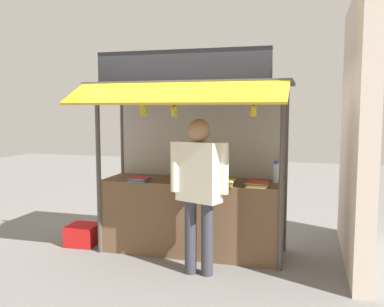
% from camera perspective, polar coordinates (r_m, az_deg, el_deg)
% --- Properties ---
extents(ground_plane, '(20.00, 20.00, 0.00)m').
position_cam_1_polar(ground_plane, '(5.67, 0.00, -13.20)').
color(ground_plane, slate).
extents(stall_counter, '(2.31, 0.67, 0.95)m').
position_cam_1_polar(stall_counter, '(5.53, 0.00, -8.54)').
color(stall_counter, brown).
rests_on(stall_counter, ground).
extents(stall_structure, '(2.51, 1.47, 2.55)m').
position_cam_1_polar(stall_structure, '(5.42, 0.19, 2.52)').
color(stall_structure, '#4C4742').
rests_on(stall_structure, ground).
extents(water_bottle_back_right, '(0.08, 0.08, 0.29)m').
position_cam_1_polar(water_bottle_back_right, '(5.62, -1.79, -1.95)').
color(water_bottle_back_right, silver).
rests_on(water_bottle_back_right, stall_counter).
extents(water_bottle_far_left, '(0.09, 0.09, 0.32)m').
position_cam_1_polar(water_bottle_far_left, '(5.40, 3.26, -2.13)').
color(water_bottle_far_left, silver).
rests_on(water_bottle_far_left, stall_counter).
extents(water_bottle_front_left, '(0.08, 0.08, 0.27)m').
position_cam_1_polar(water_bottle_front_left, '(5.36, 11.30, -2.54)').
color(water_bottle_front_left, silver).
rests_on(water_bottle_front_left, stall_counter).
extents(magazine_stack_rear_center, '(0.26, 0.31, 0.05)m').
position_cam_1_polar(magazine_stack_rear_center, '(5.31, 0.68, -3.60)').
color(magazine_stack_rear_center, black).
rests_on(magazine_stack_rear_center, stall_counter).
extents(magazine_stack_front_right, '(0.26, 0.27, 0.05)m').
position_cam_1_polar(magazine_stack_front_right, '(5.40, -7.14, -3.51)').
color(magazine_stack_front_right, green).
rests_on(magazine_stack_front_right, stall_counter).
extents(magazine_stack_far_right, '(0.27, 0.26, 0.06)m').
position_cam_1_polar(magazine_stack_far_right, '(5.03, 8.81, -4.16)').
color(magazine_stack_far_right, white).
rests_on(magazine_stack_far_right, stall_counter).
extents(magazine_stack_center, '(0.28, 0.31, 0.07)m').
position_cam_1_polar(magazine_stack_center, '(5.07, 4.29, -3.97)').
color(magazine_stack_center, orange).
rests_on(magazine_stack_center, stall_counter).
extents(banana_bunch_inner_left, '(0.10, 0.09, 0.28)m').
position_cam_1_polar(banana_bunch_inner_left, '(4.76, 8.37, 5.76)').
color(banana_bunch_inner_left, '#332D23').
extents(banana_bunch_inner_right, '(0.09, 0.10, 0.30)m').
position_cam_1_polar(banana_bunch_inner_right, '(4.96, -2.39, 5.74)').
color(banana_bunch_inner_right, '#332D23').
extents(banana_bunch_rightmost, '(0.11, 0.11, 0.29)m').
position_cam_1_polar(banana_bunch_rightmost, '(5.10, -6.61, 5.98)').
color(banana_bunch_rightmost, '#332D23').
extents(vendor_person, '(0.67, 0.38, 1.76)m').
position_cam_1_polar(vendor_person, '(4.68, 0.94, -3.90)').
color(vendor_person, '#383842').
rests_on(vendor_person, ground).
extents(plastic_crate, '(0.42, 0.42, 0.28)m').
position_cam_1_polar(plastic_crate, '(6.10, -14.56, -10.62)').
color(plastic_crate, red).
rests_on(plastic_crate, ground).
extents(neighbour_wall, '(0.20, 2.40, 3.19)m').
position_cam_1_polar(neighbour_wall, '(5.48, 21.46, 2.80)').
color(neighbour_wall, beige).
rests_on(neighbour_wall, ground).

